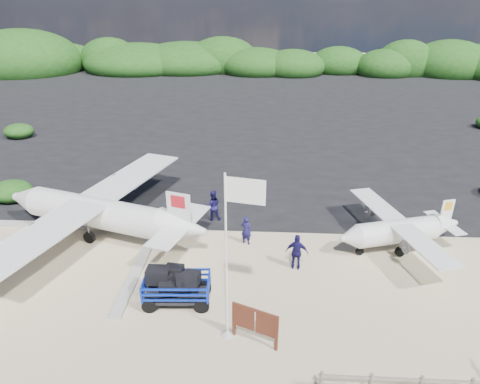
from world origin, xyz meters
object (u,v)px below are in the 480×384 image
object	(u,v)px
baggage_cart	(178,302)
flagpole	(228,334)
aircraft_large	(354,124)
crew_b	(213,205)
aircraft_small	(167,114)
crew_a	(246,230)
crew_c	(297,252)
signboard	(255,342)

from	to	relation	value
baggage_cart	flagpole	bearing A→B (deg)	-40.78
aircraft_large	crew_b	bearing A→B (deg)	77.46
flagpole	aircraft_small	distance (m)	32.24
flagpole	aircraft_small	world-z (taller)	flagpole
aircraft_large	crew_a	bearing A→B (deg)	84.30
crew_a	crew_c	bearing A→B (deg)	162.58
crew_b	aircraft_large	size ratio (longest dim) A/B	0.13
baggage_cart	crew_c	bearing A→B (deg)	25.18
flagpole	crew_a	size ratio (longest dim) A/B	4.23
baggage_cart	aircraft_small	bearing A→B (deg)	99.94
baggage_cart	crew_a	xyz separation A→B (m)	(2.59, 4.67, 0.76)
baggage_cart	aircraft_large	world-z (taller)	aircraft_large
crew_a	crew_c	xyz separation A→B (m)	(2.36, -2.03, 0.11)
flagpole	crew_b	distance (m)	8.89
baggage_cart	crew_c	size ratio (longest dim) A/B	1.63
aircraft_large	flagpole	bearing A→B (deg)	88.33
baggage_cart	crew_a	bearing A→B (deg)	58.08
crew_b	flagpole	bearing A→B (deg)	88.19
baggage_cart	crew_a	distance (m)	5.39
signboard	crew_a	bearing A→B (deg)	118.07
flagpole	crew_a	xyz separation A→B (m)	(0.43, 6.35, 0.76)
flagpole	crew_c	size ratio (longest dim) A/B	3.69
crew_a	aircraft_large	world-z (taller)	aircraft_large
aircraft_small	crew_a	bearing A→B (deg)	94.44
crew_a	crew_c	world-z (taller)	crew_c
crew_a	aircraft_small	size ratio (longest dim) A/B	0.24
signboard	crew_c	xyz separation A→B (m)	(1.78, 4.67, 0.87)
crew_c	aircraft_large	world-z (taller)	aircraft_large
crew_b	baggage_cart	bearing A→B (deg)	73.05
baggage_cart	crew_b	bearing A→B (deg)	81.74
signboard	crew_b	size ratio (longest dim) A/B	1.06
aircraft_large	aircraft_small	bearing A→B (deg)	9.47
aircraft_large	aircraft_small	size ratio (longest dim) A/B	2.13
flagpole	crew_c	distance (m)	5.22
crew_a	aircraft_large	size ratio (longest dim) A/B	0.11
flagpole	aircraft_large	xyz separation A→B (m)	(9.87, 28.37, 0.00)
aircraft_small	crew_b	bearing A→B (deg)	92.06
signboard	crew_b	bearing A→B (deg)	128.61
crew_a	baggage_cart	bearing A→B (deg)	84.18
baggage_cart	signboard	xyz separation A→B (m)	(3.17, -2.02, 0.00)
crew_a	aircraft_large	xyz separation A→B (m)	(9.44, 22.01, -0.76)
baggage_cart	aircraft_large	bearing A→B (deg)	62.84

